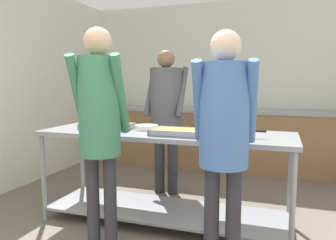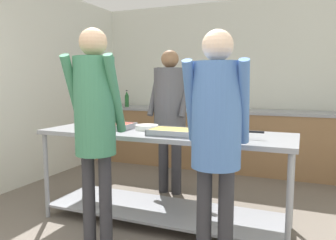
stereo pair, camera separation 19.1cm
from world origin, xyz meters
name	(u,v)px [view 1 (the left image)]	position (x,y,z in m)	size (l,w,h in m)	color
wall_rear	(221,84)	(0.00, 4.26, 1.32)	(4.57, 0.06, 2.65)	silver
wall_left	(16,85)	(-2.25, 2.13, 1.32)	(0.06, 4.38, 2.65)	silver
back_counter	(216,138)	(0.00, 3.89, 0.47)	(4.41, 0.65, 0.93)	olive
serving_counter	(165,162)	(-0.08, 1.67, 0.60)	(2.38, 0.76, 0.89)	gray
serving_tray_roast	(107,126)	(-0.69, 1.67, 0.92)	(0.50, 0.31, 0.05)	gray
plate_stack	(147,127)	(-0.29, 1.73, 0.92)	(0.23, 0.23, 0.05)	white
serving_tray_vegetables	(180,132)	(0.11, 1.53, 0.92)	(0.50, 0.29, 0.05)	gray
sauce_pan	(235,133)	(0.59, 1.57, 0.93)	(0.38, 0.24, 0.07)	gray
guest_serving_left	(100,116)	(-0.34, 0.94, 1.11)	(0.46, 0.40, 1.76)	#2D2D33
guest_serving_right	(224,126)	(0.58, 1.02, 1.06)	(0.46, 0.37, 1.70)	#2D2D33
cook_behind_counter	(166,106)	(-0.35, 2.50, 1.07)	(0.48, 0.38, 1.73)	#2D2D33
water_bottle	(118,99)	(-1.68, 3.80, 1.07)	(0.07, 0.07, 0.29)	#23602D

